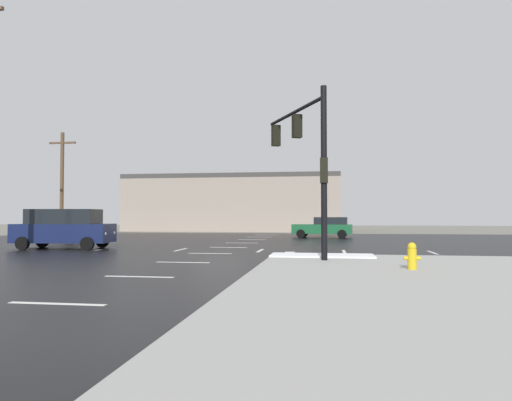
% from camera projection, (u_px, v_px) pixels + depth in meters
% --- Properties ---
extents(ground_plane, '(120.00, 120.00, 0.00)m').
position_uv_depth(ground_plane, '(220.00, 251.00, 22.79)').
color(ground_plane, slate).
extents(road_asphalt, '(44.00, 44.00, 0.02)m').
position_uv_depth(road_asphalt, '(220.00, 250.00, 22.79)').
color(road_asphalt, black).
rests_on(road_asphalt, ground_plane).
extents(snow_strip_curbside, '(4.00, 1.60, 0.06)m').
position_uv_depth(snow_strip_curbside, '(322.00, 255.00, 18.10)').
color(snow_strip_curbside, white).
rests_on(snow_strip_curbside, sidewalk_corner).
extents(lane_markings, '(36.15, 36.15, 0.01)m').
position_uv_depth(lane_markings, '(239.00, 253.00, 21.25)').
color(lane_markings, silver).
rests_on(lane_markings, road_asphalt).
extents(traffic_signal_mast, '(2.61, 4.89, 6.26)m').
position_uv_depth(traffic_signal_mast, '(307.00, 149.00, 17.98)').
color(traffic_signal_mast, black).
rests_on(traffic_signal_mast, sidewalk_corner).
extents(fire_hydrant, '(0.48, 0.26, 0.79)m').
position_uv_depth(fire_hydrant, '(412.00, 256.00, 13.66)').
color(fire_hydrant, gold).
rests_on(fire_hydrant, sidewalk_corner).
extents(strip_building_background, '(23.75, 8.00, 6.25)m').
position_uv_depth(strip_building_background, '(234.00, 203.00, 52.73)').
color(strip_building_background, gray).
rests_on(strip_building_background, ground_plane).
extents(sedan_green, '(4.65, 2.32, 1.58)m').
position_uv_depth(sedan_green, '(325.00, 227.00, 35.47)').
color(sedan_green, '#195933').
rests_on(sedan_green, road_asphalt).
extents(suv_grey, '(2.56, 4.98, 2.03)m').
position_uv_depth(suv_grey, '(67.00, 225.00, 32.53)').
color(suv_grey, slate).
rests_on(suv_grey, road_asphalt).
extents(suv_navy, '(4.98, 2.56, 2.03)m').
position_uv_depth(suv_navy, '(64.00, 228.00, 23.77)').
color(suv_navy, '#141E47').
rests_on(suv_navy, road_asphalt).
extents(utility_pole_distant, '(2.20, 0.28, 8.21)m').
position_uv_depth(utility_pole_distant, '(62.00, 182.00, 36.10)').
color(utility_pole_distant, brown).
rests_on(utility_pole_distant, ground_plane).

